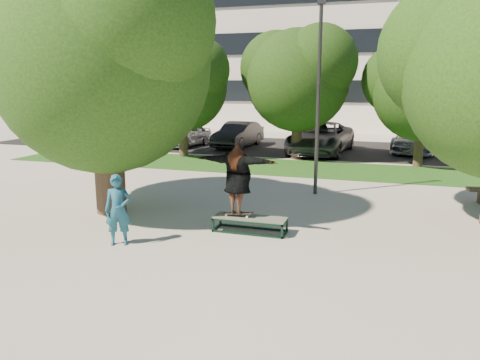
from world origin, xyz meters
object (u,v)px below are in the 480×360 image
(tree_left, at_px, (102,52))
(lamppost, at_px, (318,98))
(grind_box, at_px, (250,224))
(car_grey, at_px, (321,138))
(car_silver_b, at_px, (419,137))
(car_silver_a, at_px, (187,135))
(car_dark, at_px, (238,134))
(bystander, at_px, (118,210))

(tree_left, xyz_separation_m, lamppost, (5.29, 3.91, -1.27))
(grind_box, bearing_deg, tree_left, 171.66)
(tree_left, xyz_separation_m, car_grey, (4.14, 13.12, -3.62))
(tree_left, relative_size, car_silver_b, 1.31)
(tree_left, xyz_separation_m, car_silver_a, (-3.63, 13.50, -3.78))
(tree_left, relative_size, lamppost, 1.16)
(lamppost, relative_size, car_silver_a, 1.62)
(tree_left, height_order, grind_box, tree_left)
(tree_left, xyz_separation_m, car_dark, (-0.71, 14.14, -3.71))
(bystander, xyz_separation_m, car_silver_b, (7.29, 17.80, -0.02))
(bystander, distance_m, car_silver_a, 16.81)
(tree_left, relative_size, car_silver_a, 1.89)
(bystander, height_order, car_dark, bystander)
(tree_left, distance_m, grind_box, 6.12)
(car_dark, distance_m, car_grey, 4.96)
(tree_left, relative_size, car_grey, 1.23)
(tree_left, height_order, lamppost, tree_left)
(car_dark, bearing_deg, car_silver_b, 13.44)
(lamppost, relative_size, grind_box, 3.39)
(car_silver_a, bearing_deg, lamppost, -39.32)
(car_silver_a, distance_m, car_grey, 7.78)
(tree_left, xyz_separation_m, grind_box, (4.37, -0.64, -4.23))
(car_silver_a, relative_size, car_grey, 0.65)
(bystander, relative_size, car_silver_b, 0.30)
(grind_box, distance_m, car_silver_a, 16.25)
(tree_left, bearing_deg, car_grey, 72.48)
(grind_box, relative_size, car_dark, 0.42)
(car_grey, bearing_deg, car_silver_b, 29.57)
(tree_left, height_order, car_dark, tree_left)
(tree_left, bearing_deg, car_silver_a, 105.03)
(car_silver_b, bearing_deg, car_silver_a, -160.58)
(tree_left, distance_m, car_dark, 14.64)
(tree_left, height_order, car_grey, tree_left)
(car_dark, distance_m, car_silver_b, 9.87)
(bystander, bearing_deg, tree_left, 101.67)
(car_silver_a, height_order, car_dark, car_dark)
(grind_box, distance_m, car_dark, 15.64)
(car_dark, relative_size, car_silver_b, 0.80)
(car_grey, height_order, car_silver_b, car_grey)
(tree_left, distance_m, car_silver_b, 18.24)
(bystander, relative_size, car_dark, 0.37)
(tree_left, relative_size, car_dark, 1.64)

